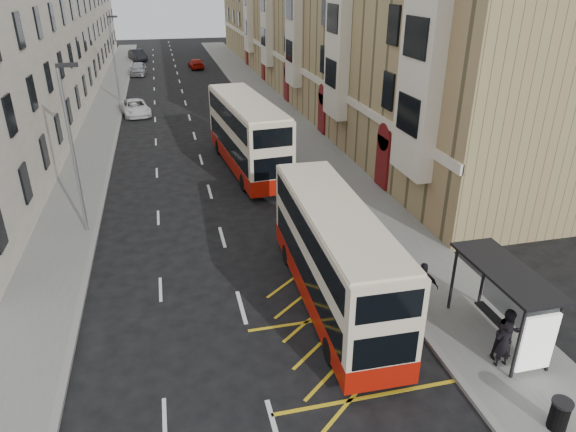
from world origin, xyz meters
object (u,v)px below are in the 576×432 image
object	(u,v)px
pedestrian_near	(504,344)
car_red	(196,64)
litter_bin	(559,414)
pedestrian_far	(422,286)
bus_shelter	(514,294)
double_decker_front	(334,256)
pedestrian_mid	(508,335)
double_decker_rear	(247,135)
white_van	(135,108)
car_dark	(138,55)
street_lamp_far	(114,54)
street_lamp_near	(72,142)
car_silver	(138,69)

from	to	relation	value
pedestrian_near	car_red	xyz separation A→B (m)	(-4.83, 62.41, -0.33)
litter_bin	pedestrian_far	bearing A→B (deg)	99.83
bus_shelter	pedestrian_far	size ratio (longest dim) A/B	2.21
pedestrian_near	car_red	size ratio (longest dim) A/B	0.37
double_decker_front	pedestrian_far	xyz separation A→B (m)	(3.05, -1.34, -0.96)
bus_shelter	pedestrian_mid	xyz separation A→B (m)	(-0.46, -0.63, -1.07)
double_decker_rear	litter_bin	xyz separation A→B (m)	(4.70, -23.26, -1.69)
litter_bin	pedestrian_mid	size ratio (longest dim) A/B	0.52
pedestrian_near	white_van	world-z (taller)	pedestrian_near
double_decker_front	pedestrian_mid	bearing A→B (deg)	-44.35
pedestrian_far	car_dark	world-z (taller)	pedestrian_far
pedestrian_near	pedestrian_far	xyz separation A→B (m)	(-1.06, 3.45, 0.13)
double_decker_front	litter_bin	bearing A→B (deg)	-59.82
street_lamp_far	litter_bin	xyz separation A→B (m)	(13.91, -45.93, -4.00)
street_lamp_far	car_dark	bearing A→B (deg)	87.68
bus_shelter	car_dark	distance (m)	72.13
double_decker_rear	street_lamp_far	bearing A→B (deg)	107.16
street_lamp_near	litter_bin	distance (m)	21.52
double_decker_front	pedestrian_mid	size ratio (longest dim) A/B	5.59
street_lamp_near	street_lamp_far	size ratio (longest dim) A/B	1.00
litter_bin	car_dark	distance (m)	75.45
litter_bin	car_red	distance (m)	65.21
litter_bin	pedestrian_near	size ratio (longest dim) A/B	0.57
litter_bin	pedestrian_near	bearing A→B (deg)	89.76
pedestrian_mid	street_lamp_near	bearing A→B (deg)	134.33
car_red	car_dark	bearing A→B (deg)	-52.69
litter_bin	car_dark	world-z (taller)	car_dark
double_decker_front	car_dark	xyz separation A→B (m)	(-8.66, 66.94, -1.27)
car_red	pedestrian_near	bearing A→B (deg)	91.30
pedestrian_mid	white_van	bearing A→B (deg)	105.52
bus_shelter	pedestrian_near	world-z (taller)	bus_shelter
white_van	car_red	bearing A→B (deg)	62.93
double_decker_rear	bus_shelter	bearing A→B (deg)	-79.43
car_red	pedestrian_mid	bearing A→B (deg)	91.60
bus_shelter	street_lamp_far	world-z (taller)	street_lamp_far
car_dark	double_decker_front	bearing A→B (deg)	-99.64
bus_shelter	car_silver	distance (m)	59.56
street_lamp_far	double_decker_front	world-z (taller)	street_lamp_far
double_decker_front	car_silver	bearing A→B (deg)	99.95
street_lamp_far	pedestrian_far	world-z (taller)	street_lamp_far
pedestrian_near	car_silver	xyz separation A→B (m)	(-12.42, 58.98, -0.18)
litter_bin	car_red	size ratio (longest dim) A/B	0.21
bus_shelter	car_red	distance (m)	61.77
pedestrian_far	car_silver	xyz separation A→B (m)	(-11.36, 55.52, -0.32)
pedestrian_far	white_van	world-z (taller)	pedestrian_far
bus_shelter	car_red	world-z (taller)	bus_shelter
pedestrian_near	pedestrian_mid	world-z (taller)	pedestrian_mid
car_silver	car_dark	world-z (taller)	car_dark
street_lamp_far	car_silver	bearing A→B (deg)	84.53
double_decker_rear	car_silver	world-z (taller)	double_decker_rear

